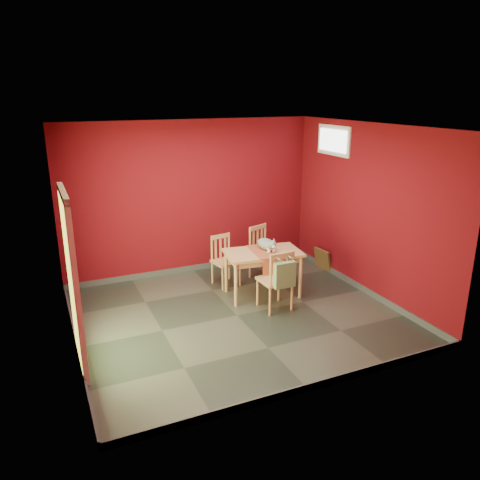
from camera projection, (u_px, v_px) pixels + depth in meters
name	position (u px, v px, depth m)	size (l,w,h in m)	color
ground	(237.00, 315.00, 6.86)	(4.50, 4.50, 0.00)	#2D342D
room_shell	(237.00, 312.00, 6.84)	(4.50, 4.50, 4.50)	#630A11
doorway	(71.00, 277.00, 5.30)	(0.06, 1.01, 2.13)	#B7D838
window	(334.00, 140.00, 7.88)	(0.05, 0.90, 0.50)	white
outlet_plate	(271.00, 244.00, 9.12)	(0.08, 0.01, 0.12)	silver
dining_table	(263.00, 257.00, 7.37)	(1.26, 0.83, 0.74)	tan
table_runner	(266.00, 257.00, 7.26)	(0.43, 0.75, 0.36)	#9F462A
chair_far_left	(225.00, 260.00, 7.87)	(0.46, 0.46, 0.85)	tan
chair_far_right	(263.00, 252.00, 8.13)	(0.55, 0.55, 0.93)	tan
chair_near	(276.00, 279.00, 6.93)	(0.46, 0.46, 0.94)	tan
tote_bag	(285.00, 275.00, 6.69)	(0.32, 0.19, 0.45)	#6E915C
cat	(266.00, 242.00, 7.43)	(0.25, 0.47, 0.24)	slate
picture_frame	(323.00, 259.00, 8.58)	(0.17, 0.40, 0.39)	brown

